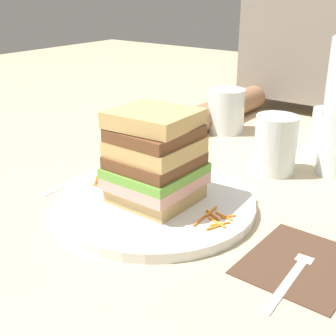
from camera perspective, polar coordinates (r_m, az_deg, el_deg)
ground_plane at (r=0.68m, az=-3.11°, el=-4.84°), size 3.00×3.00×0.00m
main_plate at (r=0.67m, az=-1.55°, el=-4.49°), size 0.29×0.29×0.01m
sandwich at (r=0.64m, az=-1.63°, el=1.29°), size 0.12×0.12×0.13m
carrot_shred_0 at (r=0.73m, az=-9.13°, el=-1.62°), size 0.02×0.03×0.00m
carrot_shred_1 at (r=0.73m, az=-6.84°, el=-1.59°), size 0.03×0.00×0.00m
carrot_shred_2 at (r=0.72m, az=-6.11°, el=-2.03°), size 0.00×0.02×0.00m
carrot_shred_3 at (r=0.73m, az=-5.73°, el=-1.56°), size 0.02×0.03×0.00m
carrot_shred_4 at (r=0.72m, az=-8.55°, el=-2.22°), size 0.02×0.01×0.00m
carrot_shred_5 at (r=0.73m, az=-8.44°, el=-1.82°), size 0.02×0.01×0.00m
carrot_shred_6 at (r=0.60m, az=5.92°, el=-7.32°), size 0.01×0.03×0.00m
carrot_shred_7 at (r=0.61m, az=3.89°, el=-6.66°), size 0.01×0.03×0.00m
carrot_shred_8 at (r=0.63m, az=5.38°, el=-5.46°), size 0.01×0.03×0.00m
carrot_shred_9 at (r=0.61m, az=6.56°, el=-6.97°), size 0.02×0.03×0.00m
carrot_shred_10 at (r=0.60m, az=5.92°, el=-6.96°), size 0.03×0.01×0.00m
carrot_shred_11 at (r=0.62m, az=7.00°, el=-6.01°), size 0.03×0.01×0.00m
carrot_shred_12 at (r=0.62m, az=7.55°, el=-6.04°), size 0.01×0.02×0.00m
carrot_shred_13 at (r=0.63m, az=5.61°, el=-5.90°), size 0.03×0.02×0.00m
napkin_dark at (r=0.58m, az=16.45°, el=-11.23°), size 0.12×0.15×0.00m
fork at (r=0.56m, az=15.71°, el=-12.07°), size 0.02×0.17×0.00m
knife at (r=0.79m, az=-10.46°, el=-0.94°), size 0.02×0.20×0.00m
juice_glass at (r=0.81m, az=13.27°, el=2.62°), size 0.07×0.07×0.10m
empty_tumbler_0 at (r=1.02m, az=7.28°, el=7.14°), size 0.08×0.08×0.09m
empty_tumbler_1 at (r=0.93m, az=19.75°, el=4.25°), size 0.08×0.08×0.09m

